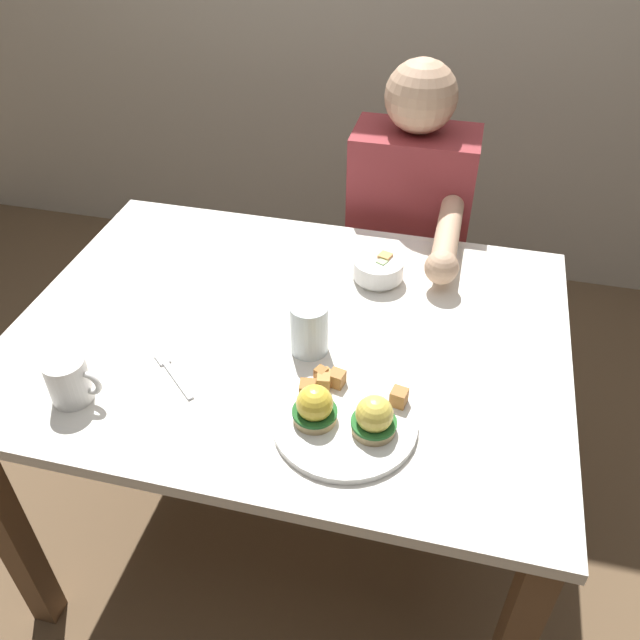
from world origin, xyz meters
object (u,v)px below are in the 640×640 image
Objects in this scene: fork at (172,373)px; water_glass_near at (309,331)px; eggs_benedict_plate at (344,416)px; diner_person at (408,234)px; fruit_bowl at (379,269)px; dining_table at (290,365)px; coffee_mug at (69,379)px.

water_glass_near is at bearing 28.71° from fork.
eggs_benedict_plate is at bearing -58.83° from water_glass_near.
fork is 0.11× the size of diner_person.
eggs_benedict_plate is at bearing -87.81° from fruit_bowl.
water_glass_near reaches higher than dining_table.
water_glass_near is (-0.10, -0.28, 0.02)m from fruit_bowl.
diner_person reaches higher than dining_table.
coffee_mug is at bearing -173.98° from eggs_benedict_plate.
diner_person is (0.53, 0.90, -0.14)m from coffee_mug.
coffee_mug is (-0.51, -0.53, 0.02)m from fruit_bowl.
fruit_bowl is at bearing 71.16° from water_glass_near.
eggs_benedict_plate reaches higher than dining_table.
eggs_benedict_plate is 0.22m from water_glass_near.
coffee_mug is 0.96× the size of water_glass_near.
dining_table is 10.77× the size of coffee_mug.
fork is at bearing 171.78° from eggs_benedict_plate.
coffee_mug is at bearing -145.34° from fork.
eggs_benedict_plate is 0.37m from fork.
water_glass_near reaches higher than eggs_benedict_plate.
eggs_benedict_plate reaches higher than fruit_bowl.
dining_table is at bearing 139.43° from water_glass_near.
eggs_benedict_plate is at bearing -8.22° from fork.
coffee_mug reaches higher than eggs_benedict_plate.
dining_table is 0.33m from eggs_benedict_plate.
fork is 0.29m from water_glass_near.
coffee_mug is 0.20m from fork.
dining_table is 9.48× the size of fork.
water_glass_near is at bearing -108.84° from fruit_bowl.
water_glass_near is (0.25, 0.14, 0.05)m from fork.
eggs_benedict_plate is 2.13× the size of fork.
fruit_bowl is 1.08× the size of coffee_mug.
dining_table is at bearing -124.42° from fruit_bowl.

